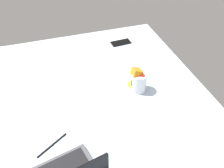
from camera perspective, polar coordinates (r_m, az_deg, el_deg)
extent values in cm
cube|color=silver|center=(144.52, -14.50, -7.64)|extent=(180.00, 140.00, 18.00)
cylinder|color=silver|center=(140.83, 6.04, 0.42)|extent=(9.00, 9.00, 11.00)
cube|color=yellow|center=(142.67, 5.07, -0.16)|extent=(7.46, 6.86, 5.52)
cube|color=#268C33|center=(140.95, 5.77, 0.11)|extent=(7.12, 7.59, 6.08)
cube|color=#268C33|center=(139.38, 5.57, 0.52)|extent=(7.08, 7.39, 4.88)
cube|color=red|center=(139.10, 6.34, 1.29)|extent=(5.10, 5.16, 3.03)
cube|color=red|center=(138.25, 6.41, 1.93)|extent=(7.06, 7.02, 4.37)
cube|color=orange|center=(137.21, 5.53, 2.59)|extent=(5.96, 5.88, 5.98)
cube|color=black|center=(184.24, 2.01, 9.33)|extent=(14.44, 7.75, 0.80)
cube|color=black|center=(120.76, -13.38, -13.29)|extent=(14.63, 9.69, 0.60)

